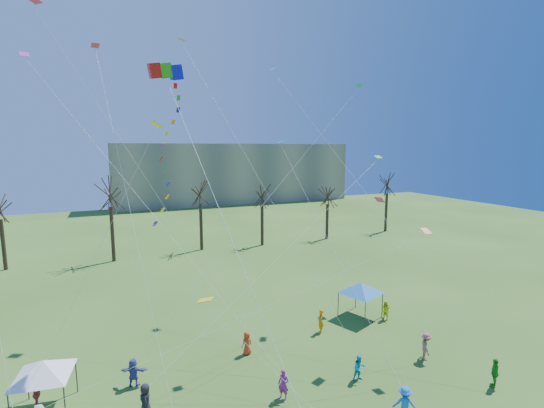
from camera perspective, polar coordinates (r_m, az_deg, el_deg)
name	(u,v)px	position (r m, az deg, el deg)	size (l,w,h in m)	color
distant_building	(234,173)	(100.24, -5.80, 4.69)	(60.00, 14.00, 15.00)	gray
bare_tree_row	(178,200)	(51.32, -14.04, 0.56)	(69.26, 6.90, 10.79)	black
big_box_kite	(173,156)	(22.65, -14.68, 6.98)	(2.87, 7.28, 20.42)	red
canopy_tent_white	(43,368)	(24.99, -31.23, -20.38)	(3.80, 3.80, 2.88)	#3F3F44
canopy_tent_blue	(361,288)	(32.88, 13.22, -12.18)	(3.72, 3.72, 2.99)	#3F3F44
festival_crowd	(267,380)	(23.81, -0.73, -24.97)	(25.30, 10.92, 1.86)	red
small_kites_aloft	(238,144)	(25.89, -5.13, 8.92)	(28.64, 19.10, 32.77)	#FE3A0D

